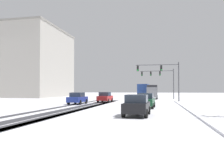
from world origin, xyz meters
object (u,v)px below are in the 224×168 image
car_blue_second (78,98)px  office_building_far_left_block (24,64)px  traffic_signal_far_right (160,77)px  car_black_fourth (137,105)px  box_truck_delivery (152,91)px  bus_oncoming (144,90)px  car_red_lead (105,97)px  traffic_signal_near_right (163,73)px  car_dark_green_third (146,101)px

car_blue_second → office_building_far_left_block: (-26.72, 28.57, 8.72)m
traffic_signal_far_right → car_black_fourth: (-2.02, -32.75, -4.01)m
traffic_signal_far_right → box_truck_delivery: traffic_signal_far_right is taller
bus_oncoming → car_red_lead: bearing=-100.8°
bus_oncoming → box_truck_delivery: 9.93m
traffic_signal_near_right → box_truck_delivery: size_ratio=0.95×
traffic_signal_far_right → office_building_far_left_block: size_ratio=0.33×
car_blue_second → car_black_fourth: bearing=-52.7°
car_black_fourth → bus_oncoming: (-1.91, 42.19, 1.18)m
traffic_signal_far_right → traffic_signal_near_right: same height
box_truck_delivery → traffic_signal_far_right: bearing=7.3°
traffic_signal_near_right → car_red_lead: 10.30m
traffic_signal_far_right → car_dark_green_third: (-1.73, -25.20, -4.01)m
traffic_signal_far_right → car_red_lead: 17.99m
car_blue_second → car_dark_green_third: bearing=-26.0°
traffic_signal_near_right → car_black_fourth: size_ratio=1.69×
car_black_fourth → office_building_far_left_block: bearing=131.4°
box_truck_delivery → car_red_lead: bearing=-114.9°
car_red_lead → car_black_fourth: same height
car_red_lead → bus_oncoming: size_ratio=0.37×
bus_oncoming → car_black_fourth: bearing=-87.4°
office_building_far_left_block → car_red_lead: bearing=-38.4°
car_dark_green_third → office_building_far_left_block: bearing=137.5°
traffic_signal_far_right → box_truck_delivery: (-1.66, -0.21, -3.19)m
car_red_lead → car_black_fourth: size_ratio=0.99×
car_black_fourth → traffic_signal_near_right: bearing=83.1°
traffic_signal_near_right → car_red_lead: bearing=-162.1°
traffic_signal_near_right → office_building_far_left_block: office_building_far_left_block is taller
bus_oncoming → traffic_signal_far_right: bearing=-67.4°
car_blue_second → car_dark_green_third: (9.57, -4.66, 0.00)m
car_black_fourth → bus_oncoming: size_ratio=0.38×
traffic_signal_near_right → office_building_far_left_block: (-38.46, 20.35, 4.85)m
car_red_lead → box_truck_delivery: box_truck_delivery is taller
car_red_lead → box_truck_delivery: bearing=65.1°
car_blue_second → bus_oncoming: 30.90m
traffic_signal_near_right → car_blue_second: bearing=-145.0°
traffic_signal_far_right → car_black_fourth: 33.05m
car_dark_green_third → box_truck_delivery: 25.00m
traffic_signal_far_right → car_dark_green_third: bearing=-93.9°
car_dark_green_third → bus_oncoming: size_ratio=0.38×
car_dark_green_third → bus_oncoming: bearing=93.6°
car_red_lead → car_blue_second: same height
car_blue_second → car_dark_green_third: 10.65m
car_black_fourth → office_building_far_left_block: (-36.01, 40.78, 8.72)m
traffic_signal_near_right → car_dark_green_third: 13.63m
traffic_signal_far_right → car_red_lead: traffic_signal_far_right is taller
traffic_signal_near_right → car_black_fourth: 20.94m
traffic_signal_near_right → car_dark_green_third: (-2.17, -12.89, -3.87)m
box_truck_delivery → traffic_signal_near_right: bearing=-80.2°
traffic_signal_far_right → car_black_fourth: bearing=-93.5°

